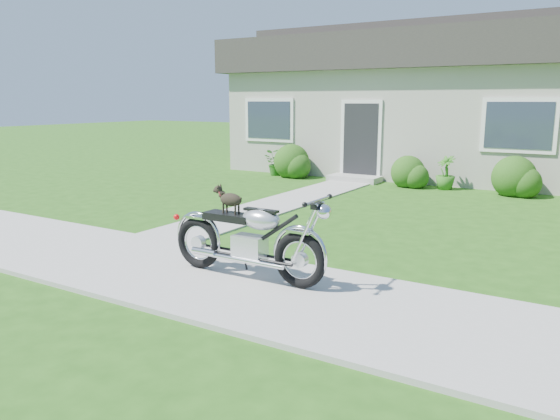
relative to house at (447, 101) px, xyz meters
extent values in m
plane|color=#235114|center=(0.00, -11.99, -2.16)|extent=(80.00, 80.00, 0.00)
cube|color=#9E9B93|center=(0.00, -11.99, -2.14)|extent=(24.00, 2.20, 0.04)
cube|color=#9E9B93|center=(-1.50, -6.99, -2.14)|extent=(1.20, 8.00, 0.03)
cube|color=#AAA599|center=(0.00, 0.01, -0.66)|extent=(12.00, 6.00, 3.00)
cube|color=#2D2B28|center=(0.00, 0.01, 1.34)|extent=(12.60, 6.60, 1.00)
cube|color=#2D2B28|center=(0.00, 0.01, 2.04)|extent=(12.60, 2.00, 0.60)
cube|color=black|center=(-1.50, -3.02, -1.11)|extent=(1.00, 0.06, 2.10)
cube|color=#9E9B93|center=(-1.50, -3.37, -2.08)|extent=(1.40, 0.70, 0.16)
cube|color=#2D3847|center=(-4.50, -3.02, -0.56)|extent=(1.70, 0.05, 1.30)
cube|color=#2D3847|center=(2.50, -3.02, -0.56)|extent=(1.70, 0.05, 1.30)
sphere|color=#254F14|center=(-3.43, -3.49, -1.72)|extent=(1.03, 1.03, 1.03)
sphere|color=#254F14|center=(2.57, -3.49, -1.73)|extent=(1.00, 1.00, 1.00)
sphere|color=#254F14|center=(0.03, -3.49, -1.79)|extent=(0.87, 0.87, 0.87)
imported|color=#245E19|center=(-4.04, -3.44, -1.79)|extent=(0.83, 0.78, 0.73)
imported|color=#31711F|center=(0.97, -3.44, -1.74)|extent=(0.64, 0.64, 0.84)
torus|color=black|center=(1.53, -11.78, -1.78)|extent=(0.67, 0.11, 0.67)
torus|color=black|center=(0.03, -11.79, -1.78)|extent=(0.67, 0.11, 0.67)
cube|color=silver|center=(0.83, -11.78, -1.73)|extent=(0.40, 0.24, 0.30)
ellipsoid|color=silver|center=(1.00, -11.78, -1.36)|extent=(0.51, 0.29, 0.26)
cube|color=black|center=(0.53, -11.78, -1.38)|extent=(0.65, 0.26, 0.09)
cube|color=silver|center=(1.53, -11.78, -1.44)|extent=(0.30, 0.14, 0.03)
cube|color=silver|center=(0.03, -11.79, -1.44)|extent=(0.30, 0.14, 0.03)
cylinder|color=silver|center=(1.75, -11.78, -1.06)|extent=(0.03, 0.60, 0.03)
sphere|color=silver|center=(1.83, -11.78, -1.18)|extent=(0.17, 0.17, 0.17)
cylinder|color=silver|center=(0.83, -11.91, -1.86)|extent=(1.10, 0.07, 0.06)
ellipsoid|color=black|center=(0.56, -11.78, -1.17)|extent=(0.31, 0.15, 0.16)
sphere|color=black|center=(0.37, -11.79, -1.06)|extent=(0.10, 0.10, 0.10)
cylinder|color=black|center=(0.47, -11.75, -1.27)|extent=(0.03, 0.03, 0.13)
cylinder|color=black|center=(0.47, -11.82, -1.27)|extent=(0.03, 0.03, 0.13)
cylinder|color=black|center=(0.65, -11.75, -1.27)|extent=(0.03, 0.03, 0.13)
cylinder|color=black|center=(0.65, -11.82, -1.27)|extent=(0.03, 0.03, 0.13)
torus|color=#BF3237|center=(0.42, -11.79, -1.10)|extent=(0.05, 0.09, 0.08)
camera|label=1|loc=(4.49, -17.05, 0.02)|focal=35.00mm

